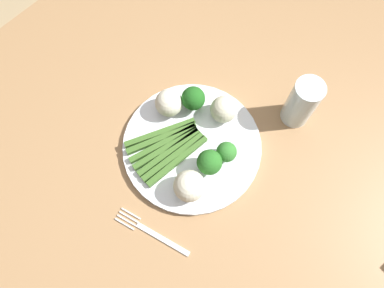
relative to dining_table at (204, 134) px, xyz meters
name	(u,v)px	position (x,y,z in m)	size (l,w,h in m)	color
ground_plane	(199,194)	(0.00, 0.00, -0.66)	(6.00, 6.00, 0.02)	tan
dining_table	(204,134)	(0.00, 0.00, 0.00)	(1.46, 1.10, 0.73)	#9E754C
plate	(192,146)	(-0.07, -0.02, 0.09)	(0.30, 0.30, 0.01)	white
asparagus_bundle	(167,148)	(-0.11, 0.01, 0.10)	(0.18, 0.13, 0.01)	#3D6626
broccoli_outer_edge	(192,100)	(0.00, 0.04, 0.14)	(0.05, 0.05, 0.06)	#4C7F2B
broccoli_left	(227,152)	(-0.04, -0.09, 0.13)	(0.04, 0.04, 0.05)	#609E3D
broccoli_near_center	(209,162)	(-0.08, -0.08, 0.14)	(0.05, 0.05, 0.06)	#568E33
cauliflower_right	(169,103)	(-0.04, 0.07, 0.13)	(0.06, 0.06, 0.06)	silver
cauliflower_edge	(224,109)	(0.03, -0.03, 0.13)	(0.06, 0.06, 0.06)	beige
cauliflower_back	(189,186)	(-0.15, -0.09, 0.13)	(0.06, 0.06, 0.06)	silver
fork	(152,233)	(-0.26, -0.09, 0.09)	(0.06, 0.16, 0.00)	silver
water_glass	(302,103)	(0.14, -0.14, 0.15)	(0.06, 0.06, 0.13)	silver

